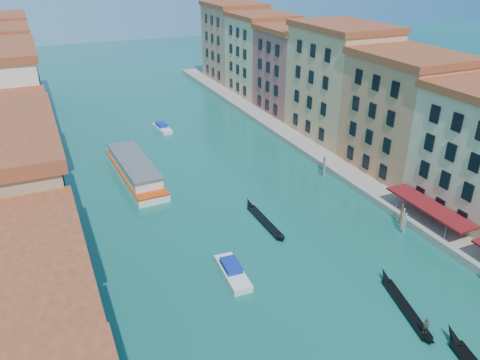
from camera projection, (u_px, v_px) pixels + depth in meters
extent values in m
cube|color=tan|center=(1.00, 187.00, 52.05)|extent=(12.00, 14.00, 16.50)
cube|color=beige|center=(0.00, 128.00, 64.45)|extent=(12.00, 18.00, 20.00)
cube|color=tan|center=(3.00, 105.00, 78.97)|extent=(12.00, 16.00, 17.50)
cube|color=tan|center=(3.00, 81.00, 91.50)|extent=(12.00, 15.00, 18.50)
cube|color=beige|center=(4.00, 64.00, 104.55)|extent=(12.00, 17.00, 19.00)
cube|color=#BF764C|center=(403.00, 119.00, 71.42)|extent=(12.00, 16.00, 18.00)
cube|color=maroon|center=(413.00, 55.00, 67.28)|extent=(12.80, 16.40, 1.00)
cube|color=tan|center=(339.00, 86.00, 84.96)|extent=(12.00, 18.00, 20.00)
cube|color=maroon|center=(345.00, 26.00, 80.39)|extent=(12.80, 18.40, 1.00)
cube|color=#9F524B|center=(293.00, 74.00, 99.08)|extent=(12.00, 15.00, 17.50)
cube|color=maroon|center=(295.00, 29.00, 95.05)|extent=(12.80, 15.40, 1.00)
cube|color=tan|center=(261.00, 58.00, 111.61)|extent=(12.00, 16.00, 18.50)
cube|color=maroon|center=(262.00, 15.00, 107.36)|extent=(12.80, 16.40, 1.00)
cube|color=#B37758|center=(234.00, 45.00, 124.96)|extent=(12.00, 17.00, 19.50)
cube|color=maroon|center=(233.00, 4.00, 120.50)|extent=(12.80, 17.40, 1.00)
cube|color=gray|center=(315.00, 153.00, 81.23)|extent=(4.00, 140.00, 1.00)
cube|color=maroon|center=(430.00, 207.00, 58.83)|extent=(3.20, 12.60, 0.25)
cylinder|color=#5B5B5D|center=(445.00, 236.00, 55.52)|extent=(0.12, 0.12, 3.00)
cylinder|color=#5B5B5D|center=(396.00, 204.00, 62.43)|extent=(0.12, 0.12, 3.00)
cylinder|color=brown|center=(404.00, 224.00, 58.22)|extent=(0.24, 0.24, 3.20)
cylinder|color=brown|center=(403.00, 220.00, 59.26)|extent=(0.24, 0.24, 3.20)
cylinder|color=brown|center=(401.00, 215.00, 60.30)|extent=(0.24, 0.24, 3.20)
cylinder|color=brown|center=(324.00, 170.00, 73.02)|extent=(0.24, 0.24, 3.20)
cylinder|color=brown|center=(324.00, 167.00, 74.06)|extent=(0.24, 0.24, 3.20)
cylinder|color=brown|center=(324.00, 164.00, 75.11)|extent=(0.24, 0.24, 3.20)
cube|color=white|center=(135.00, 174.00, 73.23)|extent=(5.57, 20.50, 1.22)
cube|color=white|center=(134.00, 166.00, 72.66)|extent=(4.86, 16.42, 1.62)
cube|color=#5B5B5D|center=(134.00, 161.00, 72.24)|extent=(5.19, 16.94, 0.25)
cube|color=#DC420C|center=(135.00, 171.00, 72.99)|extent=(5.62, 20.50, 0.25)
cube|color=black|center=(405.00, 308.00, 46.07)|extent=(3.19, 8.54, 0.43)
cone|color=black|center=(385.00, 275.00, 50.13)|extent=(1.31, 2.06, 1.60)
cone|color=black|center=(431.00, 341.00, 41.73)|extent=(1.23, 1.75, 1.41)
imported|color=#2F2C21|center=(426.00, 326.00, 42.42)|extent=(0.68, 0.53, 1.64)
cone|color=black|center=(453.00, 335.00, 42.16)|extent=(1.54, 2.45, 1.90)
cube|color=black|center=(265.00, 222.00, 60.88)|extent=(1.08, 8.70, 0.44)
cone|color=black|center=(249.00, 203.00, 64.70)|extent=(0.87, 1.94, 1.62)
cone|color=black|center=(283.00, 239.00, 56.79)|extent=(0.87, 1.61, 1.43)
cube|color=white|center=(233.00, 273.00, 50.81)|extent=(2.49, 6.83, 0.77)
cube|color=navy|center=(231.00, 266.00, 50.92)|extent=(1.89, 2.97, 0.67)
cube|color=silver|center=(162.00, 128.00, 93.13)|extent=(2.59, 6.46, 0.72)
cube|color=navy|center=(161.00, 125.00, 93.21)|extent=(1.88, 2.85, 0.63)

